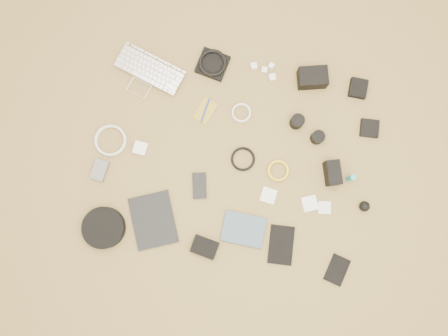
# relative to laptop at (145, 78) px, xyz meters

# --- Properties ---
(room_shell) EXTENTS (4.04, 4.04, 2.58)m
(room_shell) POSITION_rel_laptop_xyz_m (0.47, -0.37, 1.24)
(room_shell) COLOR olive
(room_shell) RESTS_ON ground
(laptop) EXTENTS (0.41, 0.35, 0.03)m
(laptop) POSITION_rel_laptop_xyz_m (0.00, 0.00, 0.00)
(laptop) COLOR silver
(laptop) RESTS_ON ground
(headphone_pouch) EXTENTS (0.17, 0.17, 0.03)m
(headphone_pouch) POSITION_rel_laptop_xyz_m (0.33, 0.11, -0.00)
(headphone_pouch) COLOR black
(headphone_pouch) RESTS_ON ground
(headphones) EXTENTS (0.19, 0.19, 0.02)m
(headphones) POSITION_rel_laptop_xyz_m (0.33, 0.11, 0.02)
(headphones) COLOR black
(headphones) RESTS_ON headphone_pouch
(charger_a) EXTENTS (0.04, 0.04, 0.03)m
(charger_a) POSITION_rel_laptop_xyz_m (0.54, 0.13, 0.00)
(charger_a) COLOR silver
(charger_a) RESTS_ON ground
(charger_b) EXTENTS (0.03, 0.03, 0.03)m
(charger_b) POSITION_rel_laptop_xyz_m (0.59, 0.11, -0.00)
(charger_b) COLOR silver
(charger_b) RESTS_ON ground
(charger_c) EXTENTS (0.03, 0.03, 0.02)m
(charger_c) POSITION_rel_laptop_xyz_m (0.62, 0.14, -0.00)
(charger_c) COLOR silver
(charger_c) RESTS_ON ground
(charger_d) EXTENTS (0.04, 0.04, 0.03)m
(charger_d) POSITION_rel_laptop_xyz_m (0.63, 0.08, 0.00)
(charger_d) COLOR silver
(charger_d) RESTS_ON ground
(dslr_camera) EXTENTS (0.16, 0.12, 0.08)m
(dslr_camera) POSITION_rel_laptop_xyz_m (0.83, 0.09, 0.03)
(dslr_camera) COLOR black
(dslr_camera) RESTS_ON ground
(lens_pouch) EXTENTS (0.09, 0.10, 0.03)m
(lens_pouch) POSITION_rel_laptop_xyz_m (1.07, 0.08, 0.00)
(lens_pouch) COLOR black
(lens_pouch) RESTS_ON ground
(notebook_olive) EXTENTS (0.12, 0.14, 0.01)m
(notebook_olive) POSITION_rel_laptop_xyz_m (0.32, -0.13, -0.01)
(notebook_olive) COLOR olive
(notebook_olive) RESTS_ON ground
(pen_blue) EXTENTS (0.03, 0.12, 0.01)m
(pen_blue) POSITION_rel_laptop_xyz_m (0.32, -0.13, -0.00)
(pen_blue) COLOR #1520AC
(pen_blue) RESTS_ON notebook_olive
(cable_white_a) EXTENTS (0.12, 0.12, 0.01)m
(cable_white_a) POSITION_rel_laptop_xyz_m (0.50, -0.12, -0.01)
(cable_white_a) COLOR silver
(cable_white_a) RESTS_ON ground
(lens_a) EXTENTS (0.09, 0.09, 0.07)m
(lens_a) POSITION_rel_laptop_xyz_m (0.78, -0.14, 0.02)
(lens_a) COLOR black
(lens_a) RESTS_ON ground
(lens_b) EXTENTS (0.08, 0.08, 0.06)m
(lens_b) POSITION_rel_laptop_xyz_m (0.89, -0.20, 0.02)
(lens_b) COLOR black
(lens_b) RESTS_ON ground
(card_reader) EXTENTS (0.09, 0.09, 0.02)m
(card_reader) POSITION_rel_laptop_xyz_m (1.14, -0.12, -0.00)
(card_reader) COLOR black
(card_reader) RESTS_ON ground
(power_brick) EXTENTS (0.07, 0.07, 0.03)m
(power_brick) POSITION_rel_laptop_xyz_m (0.03, -0.36, -0.00)
(power_brick) COLOR silver
(power_brick) RESTS_ON ground
(cable_white_b) EXTENTS (0.18, 0.18, 0.01)m
(cable_white_b) POSITION_rel_laptop_xyz_m (-0.12, -0.34, -0.01)
(cable_white_b) COLOR silver
(cable_white_b) RESTS_ON ground
(cable_black) EXTENTS (0.12, 0.12, 0.01)m
(cable_black) POSITION_rel_laptop_xyz_m (0.54, -0.35, -0.01)
(cable_black) COLOR black
(cable_black) RESTS_ON ground
(cable_yellow) EXTENTS (0.13, 0.13, 0.01)m
(cable_yellow) POSITION_rel_laptop_xyz_m (0.72, -0.39, -0.01)
(cable_yellow) COLOR yellow
(cable_yellow) RESTS_ON ground
(flash) EXTENTS (0.09, 0.13, 0.09)m
(flash) POSITION_rel_laptop_xyz_m (0.97, -0.37, 0.03)
(flash) COLOR black
(flash) RESTS_ON ground
(lens_cleaner) EXTENTS (0.03, 0.03, 0.09)m
(lens_cleaner) POSITION_rel_laptop_xyz_m (1.06, -0.38, 0.03)
(lens_cleaner) COLOR teal
(lens_cleaner) RESTS_ON ground
(battery_charger) EXTENTS (0.08, 0.11, 0.03)m
(battery_charger) POSITION_rel_laptop_xyz_m (-0.15, -0.49, 0.00)
(battery_charger) COLOR #5E5E63
(battery_charger) RESTS_ON ground
(tablet) EXTENTS (0.28, 0.31, 0.01)m
(tablet) POSITION_rel_laptop_xyz_m (0.14, -0.70, -0.01)
(tablet) COLOR black
(tablet) RESTS_ON ground
(phone) EXTENTS (0.09, 0.14, 0.01)m
(phone) POSITION_rel_laptop_xyz_m (0.34, -0.51, -0.01)
(phone) COLOR black
(phone) RESTS_ON ground
(filter_case_left) EXTENTS (0.08, 0.08, 0.01)m
(filter_case_left) POSITION_rel_laptop_xyz_m (0.68, -0.51, -0.01)
(filter_case_left) COLOR silver
(filter_case_left) RESTS_ON ground
(filter_case_mid) EXTENTS (0.09, 0.09, 0.01)m
(filter_case_mid) POSITION_rel_laptop_xyz_m (0.89, -0.53, -0.01)
(filter_case_mid) COLOR silver
(filter_case_mid) RESTS_ON ground
(filter_case_right) EXTENTS (0.07, 0.07, 0.01)m
(filter_case_right) POSITION_rel_laptop_xyz_m (0.96, -0.54, -0.01)
(filter_case_right) COLOR silver
(filter_case_right) RESTS_ON ground
(air_blower) EXTENTS (0.06, 0.06, 0.05)m
(air_blower) POSITION_rel_laptop_xyz_m (1.15, -0.51, 0.01)
(air_blower) COLOR black
(air_blower) RESTS_ON ground
(headphone_case) EXTENTS (0.26, 0.26, 0.06)m
(headphone_case) POSITION_rel_laptop_xyz_m (-0.09, -0.77, 0.01)
(headphone_case) COLOR black
(headphone_case) RESTS_ON ground
(drive_case) EXTENTS (0.14, 0.11, 0.03)m
(drive_case) POSITION_rel_laptop_xyz_m (0.40, -0.80, 0.00)
(drive_case) COLOR black
(drive_case) RESTS_ON ground
(paperback) EXTENTS (0.21, 0.17, 0.02)m
(paperback) POSITION_rel_laptop_xyz_m (0.57, -0.77, -0.00)
(paperback) COLOR #3C5365
(paperback) RESTS_ON ground
(notebook_black_a) EXTENTS (0.12, 0.19, 0.01)m
(notebook_black_a) POSITION_rel_laptop_xyz_m (0.77, -0.74, -0.01)
(notebook_black_a) COLOR black
(notebook_black_a) RESTS_ON ground
(notebook_black_b) EXTENTS (0.12, 0.15, 0.01)m
(notebook_black_b) POSITION_rel_laptop_xyz_m (1.05, -0.83, -0.01)
(notebook_black_b) COLOR black
(notebook_black_b) RESTS_ON ground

